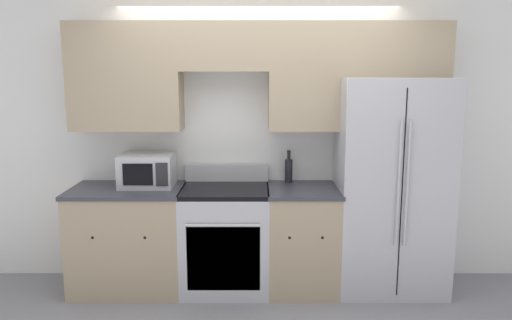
{
  "coord_description": "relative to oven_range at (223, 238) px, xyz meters",
  "views": [
    {
      "loc": [
        -0.02,
        -3.93,
        1.94
      ],
      "look_at": [
        0.0,
        0.31,
        1.18
      ],
      "focal_mm": 35.0,
      "sensor_mm": 36.0,
      "label": 1
    }
  ],
  "objects": [
    {
      "name": "refrigerator",
      "position": [
        1.46,
        0.06,
        0.47
      ],
      "size": [
        0.94,
        0.78,
        1.88
      ],
      "color": "#B7B7BC",
      "rests_on": "ground_plane"
    },
    {
      "name": "lower_cabinets_right",
      "position": [
        0.69,
        -0.0,
        -0.0
      ],
      "size": [
        0.63,
        0.64,
        0.93
      ],
      "color": "tan",
      "rests_on": "ground_plane"
    },
    {
      "name": "oven_range",
      "position": [
        0.0,
        0.0,
        0.0
      ],
      "size": [
        0.77,
        0.65,
        1.09
      ],
      "color": "#B7B7BC",
      "rests_on": "ground_plane"
    },
    {
      "name": "bottle",
      "position": [
        0.57,
        0.23,
        0.57
      ],
      "size": [
        0.07,
        0.07,
        0.3
      ],
      "color": "black",
      "rests_on": "lower_cabinets_right"
    },
    {
      "name": "microwave",
      "position": [
        -0.69,
        0.09,
        0.6
      ],
      "size": [
        0.46,
        0.39,
        0.29
      ],
      "color": "#B7B7BC",
      "rests_on": "lower_cabinets_left"
    },
    {
      "name": "wall_back",
      "position": [
        0.31,
        0.27,
        1.08
      ],
      "size": [
        8.0,
        0.39,
        2.6
      ],
      "color": "white",
      "rests_on": "ground_plane"
    },
    {
      "name": "ground_plane",
      "position": [
        0.29,
        -0.31,
        -0.47
      ],
      "size": [
        12.0,
        12.0,
        0.0
      ],
      "primitive_type": "plane",
      "color": "gray"
    },
    {
      "name": "lower_cabinets_left",
      "position": [
        -0.86,
        0.0,
        -0.0
      ],
      "size": [
        0.99,
        0.64,
        0.93
      ],
      "color": "tan",
      "rests_on": "ground_plane"
    }
  ]
}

